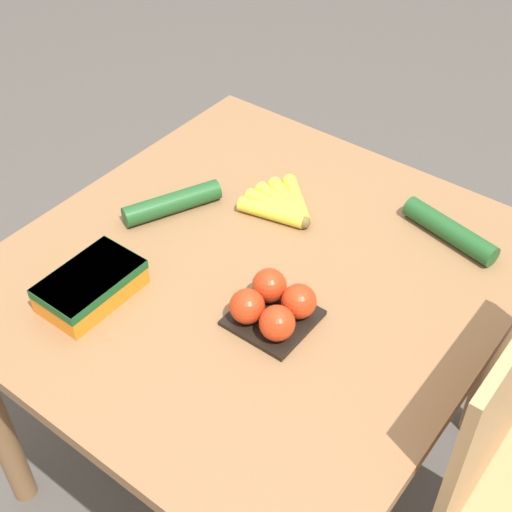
# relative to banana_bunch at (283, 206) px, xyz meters

# --- Properties ---
(ground_plane) EXTENTS (12.00, 12.00, 0.00)m
(ground_plane) POSITION_rel_banana_bunch_xyz_m (0.18, 0.06, -0.74)
(ground_plane) COLOR #4C4742
(dining_table) EXTENTS (1.01, 0.96, 0.72)m
(dining_table) POSITION_rel_banana_bunch_xyz_m (0.18, 0.06, -0.12)
(dining_table) COLOR olive
(dining_table) RESTS_ON ground_plane
(banana_bunch) EXTENTS (0.17, 0.17, 0.03)m
(banana_bunch) POSITION_rel_banana_bunch_xyz_m (0.00, 0.00, 0.00)
(banana_bunch) COLOR brown
(banana_bunch) RESTS_ON dining_table
(tomato_pack) EXTENTS (0.15, 0.15, 0.08)m
(tomato_pack) POSITION_rel_banana_bunch_xyz_m (0.28, 0.18, 0.02)
(tomato_pack) COLOR black
(tomato_pack) RESTS_ON dining_table
(carrot_bag) EXTENTS (0.20, 0.12, 0.06)m
(carrot_bag) POSITION_rel_banana_bunch_xyz_m (0.44, -0.14, 0.02)
(carrot_bag) COLOR orange
(carrot_bag) RESTS_ON dining_table
(cucumber_near) EXTENTS (0.22, 0.14, 0.05)m
(cucumber_near) POSITION_rel_banana_bunch_xyz_m (0.15, -0.20, 0.01)
(cucumber_near) COLOR #1E5123
(cucumber_near) RESTS_ON dining_table
(cucumber_far) EXTENTS (0.09, 0.23, 0.05)m
(cucumber_far) POSITION_rel_banana_bunch_xyz_m (-0.14, 0.33, 0.01)
(cucumber_far) COLOR #1E5123
(cucumber_far) RESTS_ON dining_table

